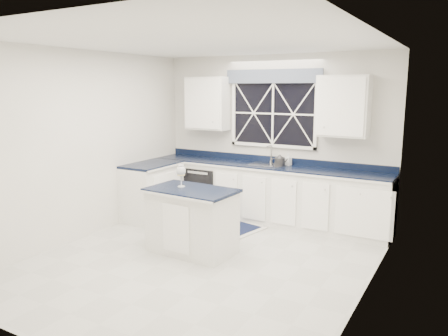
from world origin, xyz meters
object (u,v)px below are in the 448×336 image
Objects in this scene: faucet at (271,154)px; soap_bottle at (288,159)px; dishwasher at (208,189)px; wine_glass at (181,172)px; kettle at (280,161)px; island at (192,220)px.

faucet reaches higher than soap_bottle.
dishwasher is 2.77× the size of wine_glass.
dishwasher is at bearing 110.51° from wine_glass.
kettle is at bearing 67.50° from wine_glass.
faucet is 1.14× the size of kettle.
soap_bottle is (1.43, 0.15, 0.63)m from dishwasher.
dishwasher is 1.93m from wine_glass.
kettle is (0.52, 1.74, 0.59)m from island.
soap_bottle is (0.60, 1.89, 0.60)m from island.
soap_bottle reaches higher than island.
kettle reaches higher than island.
kettle is at bearing -121.28° from soap_bottle.
faucet is at bearing 84.78° from island.
faucet is (1.10, 0.19, 0.69)m from dishwasher.
dishwasher is at bearing -174.18° from soap_bottle.
dishwasher is at bearing 165.46° from kettle.
dishwasher is 3.10× the size of kettle.
kettle is (1.34, -0.00, 0.62)m from dishwasher.
island is at bearing -98.08° from faucet.
dishwasher is 1.48m from kettle.
island is 6.18× the size of soap_bottle.
island is 4.50× the size of kettle.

